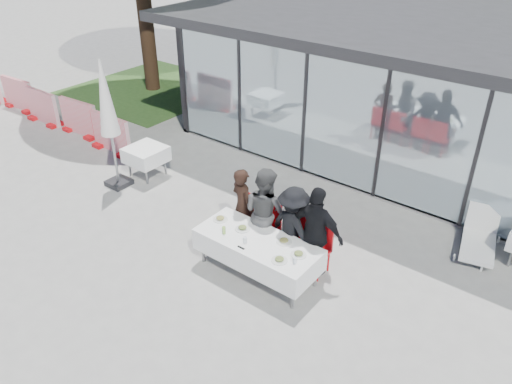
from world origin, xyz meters
TOP-DOWN VIEW (x-y plane):
  - ground at (0.00, 0.00)m, footprint 90.00×90.00m
  - pavilion at (2.00, 8.16)m, footprint 14.80×8.80m
  - dining_table at (0.56, 0.30)m, footprint 2.26×0.96m
  - diner_a at (-0.28, 0.93)m, footprint 0.72×0.72m
  - diner_chair_a at (-0.28, 1.05)m, footprint 0.44×0.44m
  - diner_b at (0.25, 0.93)m, footprint 0.96×0.96m
  - diner_chair_b at (0.25, 1.05)m, footprint 0.44×0.44m
  - diner_c at (0.89, 0.93)m, footprint 1.26×1.26m
  - diner_chair_c at (0.89, 1.05)m, footprint 0.44×0.44m
  - diner_d at (1.36, 0.93)m, footprint 1.06×1.06m
  - diner_chair_d at (1.36, 1.05)m, footprint 0.44×0.44m
  - plate_a at (-0.36, 0.37)m, footprint 0.27×0.27m
  - plate_b at (0.16, 0.39)m, footprint 0.27×0.27m
  - plate_c at (0.97, 0.53)m, footprint 0.27×0.27m
  - plate_d at (1.37, 0.38)m, footprint 0.27×0.27m
  - plate_extra at (1.21, 0.06)m, footprint 0.27×0.27m
  - juice_bottle at (-0.02, 0.09)m, footprint 0.06×0.06m
  - drinking_glasses at (0.93, 0.14)m, footprint 1.07×0.13m
  - folded_eyeglasses at (0.49, -0.06)m, footprint 0.14×0.03m
  - spare_table_left at (-3.81, 1.60)m, footprint 0.86×0.86m
  - market_umbrella at (-4.00, 0.85)m, footprint 0.50×0.50m
  - construction_barriers at (-8.79, 2.00)m, footprint 7.80×0.60m
  - lounger at (3.48, 3.56)m, footprint 0.88×1.43m
  - grass_patch at (-8.50, 6.00)m, footprint 5.00×5.00m

SIDE VIEW (x-z plane):
  - ground at x=0.00m, z-range 0.00..0.00m
  - grass_patch at x=-8.50m, z-range 0.00..0.02m
  - lounger at x=3.48m, z-range -0.10..0.62m
  - construction_barriers at x=-8.79m, z-range -0.06..0.94m
  - diner_chair_a at x=-0.28m, z-range 0.05..1.03m
  - diner_chair_b at x=0.25m, z-range 0.05..1.03m
  - diner_chair_c at x=0.89m, z-range 0.05..1.03m
  - diner_chair_d at x=1.36m, z-range 0.05..1.03m
  - dining_table at x=0.56m, z-range 0.16..0.91m
  - spare_table_left at x=-3.81m, z-range 0.18..0.92m
  - folded_eyeglasses at x=0.49m, z-range 0.75..0.76m
  - plate_a at x=-0.36m, z-range 0.74..0.81m
  - plate_b at x=0.16m, z-range 0.74..0.81m
  - plate_c at x=0.97m, z-range 0.74..0.81m
  - plate_d at x=1.37m, z-range 0.74..0.81m
  - plate_extra at x=1.21m, z-range 0.74..0.81m
  - diner_a at x=-0.28m, z-range 0.00..1.60m
  - drinking_glasses at x=0.93m, z-range 0.75..0.85m
  - diner_c at x=0.89m, z-range 0.00..1.60m
  - juice_bottle at x=-0.02m, z-range 0.75..0.89m
  - diner_d at x=1.36m, z-range 0.00..1.77m
  - diner_b at x=0.25m, z-range 0.00..1.78m
  - market_umbrella at x=-4.00m, z-range 0.46..3.46m
  - pavilion at x=2.00m, z-range 0.43..3.87m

